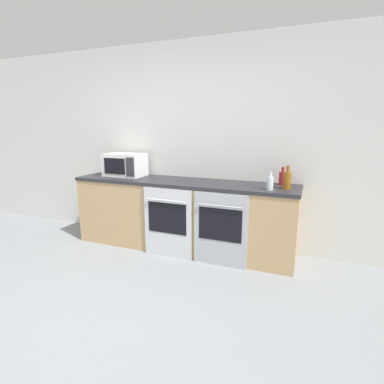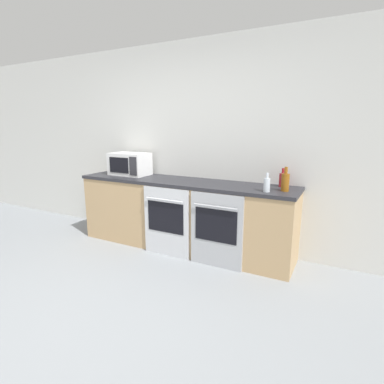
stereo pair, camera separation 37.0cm
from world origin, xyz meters
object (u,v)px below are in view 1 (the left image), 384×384
object	(u,v)px
bottle_red	(282,178)
bottle_clear	(270,183)
oven_left	(168,223)
microwave	(125,165)
bottle_amber	(287,180)
oven_right	(220,229)

from	to	relation	value
bottle_red	bottle_clear	bearing A→B (deg)	-105.39
oven_left	bottle_red	size ratio (longest dim) A/B	4.00
oven_left	bottle_clear	bearing A→B (deg)	7.31
bottle_clear	microwave	bearing A→B (deg)	173.75
bottle_clear	bottle_amber	xyz separation A→B (m)	(0.16, 0.12, 0.02)
microwave	bottle_clear	bearing A→B (deg)	-6.25
oven_right	bottle_red	distance (m)	0.94
oven_right	bottle_red	size ratio (longest dim) A/B	4.00
oven_left	bottle_amber	distance (m)	1.45
microwave	bottle_amber	bearing A→B (deg)	-2.54
oven_left	bottle_red	bearing A→B (deg)	21.47
oven_right	microwave	distance (m)	1.62
microwave	bottle_amber	distance (m)	2.12
oven_left	microwave	distance (m)	1.08
bottle_clear	bottle_red	size ratio (longest dim) A/B	0.94
microwave	bottle_amber	xyz separation A→B (m)	(2.12, -0.09, -0.05)
oven_left	bottle_red	xyz separation A→B (m)	(1.24, 0.49, 0.54)
bottle_clear	bottle_amber	distance (m)	0.20
oven_left	bottle_clear	xyz separation A→B (m)	(1.14, 0.15, 0.54)
microwave	bottle_amber	size ratio (longest dim) A/B	2.07
microwave	oven_left	bearing A→B (deg)	-24.01
oven_left	bottle_red	world-z (taller)	bottle_red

